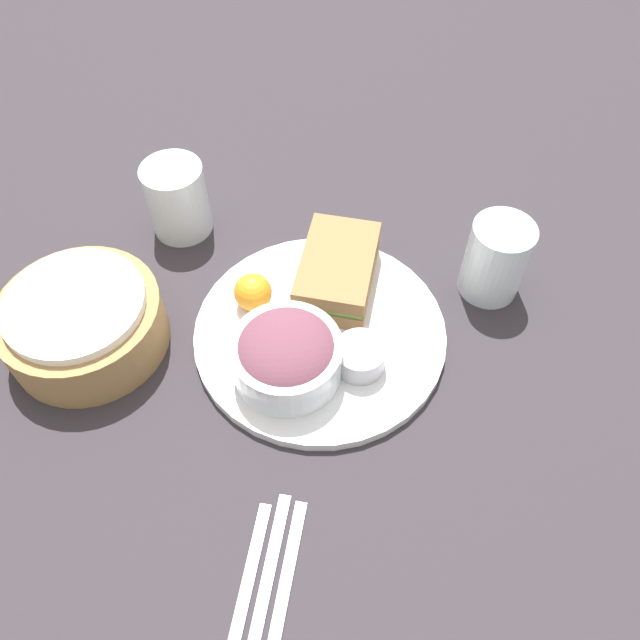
% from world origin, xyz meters
% --- Properties ---
extents(ground_plane, '(4.00, 4.00, 0.00)m').
position_xyz_m(ground_plane, '(0.00, 0.00, 0.00)').
color(ground_plane, '#2D282D').
extents(plate, '(0.31, 0.31, 0.01)m').
position_xyz_m(plate, '(0.00, 0.00, 0.01)').
color(plate, silver).
rests_on(plate, ground_plane).
extents(sandwich, '(0.16, 0.13, 0.05)m').
position_xyz_m(sandwich, '(0.07, -0.03, 0.04)').
color(sandwich, olive).
rests_on(sandwich, plate).
extents(salad_bowl, '(0.13, 0.13, 0.07)m').
position_xyz_m(salad_bowl, '(-0.05, 0.04, 0.05)').
color(salad_bowl, white).
rests_on(salad_bowl, plate).
extents(dressing_cup, '(0.06, 0.06, 0.03)m').
position_xyz_m(dressing_cup, '(-0.05, -0.04, 0.03)').
color(dressing_cup, '#B7B7BC').
rests_on(dressing_cup, plate).
extents(orange_wedge, '(0.05, 0.05, 0.05)m').
position_xyz_m(orange_wedge, '(0.05, 0.08, 0.04)').
color(orange_wedge, orange).
rests_on(orange_wedge, plate).
extents(drink_glass, '(0.08, 0.08, 0.10)m').
position_xyz_m(drink_glass, '(0.21, 0.17, 0.05)').
color(drink_glass, silver).
rests_on(drink_glass, ground_plane).
extents(bread_basket, '(0.19, 0.19, 0.08)m').
position_xyz_m(bread_basket, '(0.02, 0.28, 0.04)').
color(bread_basket, '#997547').
rests_on(bread_basket, ground_plane).
extents(fork, '(0.17, 0.06, 0.01)m').
position_xyz_m(fork, '(-0.29, 0.06, 0.00)').
color(fork, '#B2B2B7').
rests_on(fork, ground_plane).
extents(knife, '(0.18, 0.06, 0.01)m').
position_xyz_m(knife, '(-0.29, 0.08, 0.00)').
color(knife, '#B2B2B7').
rests_on(knife, ground_plane).
extents(spoon, '(0.15, 0.05, 0.01)m').
position_xyz_m(spoon, '(-0.28, 0.10, 0.00)').
color(spoon, '#B2B2B7').
rests_on(spoon, ground_plane).
extents(water_glass, '(0.08, 0.08, 0.11)m').
position_xyz_m(water_glass, '(0.06, -0.23, 0.05)').
color(water_glass, silver).
rests_on(water_glass, ground_plane).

